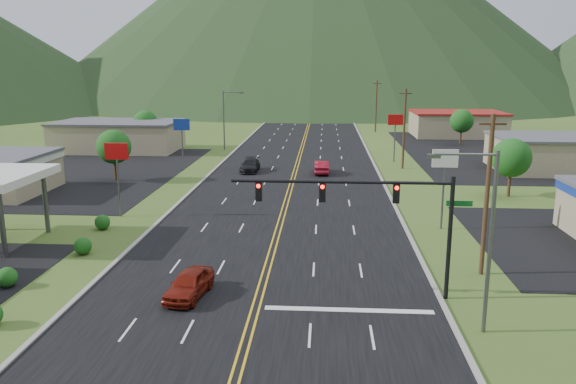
# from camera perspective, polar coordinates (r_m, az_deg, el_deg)

# --- Properties ---
(traffic_signal) EXTENTS (13.10, 0.43, 7.00)m
(traffic_signal) POSITION_cam_1_polar(r_m,az_deg,el_deg) (30.99, 9.02, -1.34)
(traffic_signal) COLOR black
(traffic_signal) RESTS_ON ground
(streetlight_east) EXTENTS (3.28, 0.25, 9.00)m
(streetlight_east) POSITION_cam_1_polar(r_m,az_deg,el_deg) (28.09, 19.34, -3.71)
(streetlight_east) COLOR #59595E
(streetlight_east) RESTS_ON ground
(streetlight_west) EXTENTS (3.28, 0.25, 9.00)m
(streetlight_west) POSITION_cam_1_polar(r_m,az_deg,el_deg) (87.62, -6.34, 7.68)
(streetlight_west) COLOR #59595E
(streetlight_west) RESTS_ON ground
(building_west_far) EXTENTS (18.40, 11.40, 4.50)m
(building_west_far) POSITION_cam_1_polar(r_m,az_deg,el_deg) (90.31, -16.82, 5.50)
(building_west_far) COLOR tan
(building_west_far) RESTS_ON ground
(building_east_mid) EXTENTS (14.40, 11.40, 4.30)m
(building_east_mid) POSITION_cam_1_polar(r_m,az_deg,el_deg) (77.17, 25.38, 3.59)
(building_east_mid) COLOR tan
(building_east_mid) RESTS_ON ground
(building_east_far) EXTENTS (16.40, 12.40, 4.50)m
(building_east_far) POSITION_cam_1_polar(r_m,az_deg,el_deg) (109.24, 16.77, 6.67)
(building_east_far) COLOR tan
(building_east_far) RESTS_ON ground
(pole_sign_west_a) EXTENTS (2.00, 0.18, 6.40)m
(pole_sign_west_a) POSITION_cam_1_polar(r_m,az_deg,el_deg) (49.80, -16.99, 3.24)
(pole_sign_west_a) COLOR #59595E
(pole_sign_west_a) RESTS_ON ground
(pole_sign_west_b) EXTENTS (2.00, 0.18, 6.40)m
(pole_sign_west_b) POSITION_cam_1_polar(r_m,az_deg,el_deg) (70.61, -10.75, 6.22)
(pole_sign_west_b) COLOR #59595E
(pole_sign_west_b) RESTS_ON ground
(pole_sign_east_a) EXTENTS (2.00, 0.18, 6.40)m
(pole_sign_east_a) POSITION_cam_1_polar(r_m,az_deg,el_deg) (45.61, 15.63, 2.50)
(pole_sign_east_a) COLOR #59595E
(pole_sign_east_a) RESTS_ON ground
(pole_sign_east_b) EXTENTS (2.00, 0.18, 6.40)m
(pole_sign_east_b) POSITION_cam_1_polar(r_m,az_deg,el_deg) (76.92, 10.85, 6.74)
(pole_sign_east_b) COLOR #59595E
(pole_sign_east_b) RESTS_ON ground
(tree_west_a) EXTENTS (3.84, 3.84, 5.82)m
(tree_west_a) POSITION_cam_1_polar(r_m,az_deg,el_deg) (65.95, -17.28, 4.41)
(tree_west_a) COLOR #382314
(tree_west_a) RESTS_ON ground
(tree_west_b) EXTENTS (3.84, 3.84, 5.82)m
(tree_west_b) POSITION_cam_1_polar(r_m,az_deg,el_deg) (92.90, -14.28, 6.85)
(tree_west_b) COLOR #382314
(tree_west_b) RESTS_ON ground
(tree_east_a) EXTENTS (3.84, 3.84, 5.82)m
(tree_east_a) POSITION_cam_1_polar(r_m,az_deg,el_deg) (59.57, 21.76, 3.24)
(tree_east_a) COLOR #382314
(tree_east_a) RESTS_ON ground
(tree_east_b) EXTENTS (3.84, 3.84, 5.82)m
(tree_east_b) POSITION_cam_1_polar(r_m,az_deg,el_deg) (97.00, 17.23, 6.90)
(tree_east_b) COLOR #382314
(tree_east_b) RESTS_ON ground
(utility_pole_a) EXTENTS (1.60, 0.28, 10.00)m
(utility_pole_a) POSITION_cam_1_polar(r_m,az_deg,el_deg) (36.19, 19.57, -0.23)
(utility_pole_a) COLOR #382314
(utility_pole_a) RESTS_ON ground
(utility_pole_b) EXTENTS (1.60, 0.28, 10.00)m
(utility_pole_b) POSITION_cam_1_polar(r_m,az_deg,el_deg) (72.05, 11.72, 6.37)
(utility_pole_b) COLOR #382314
(utility_pole_b) RESTS_ON ground
(utility_pole_c) EXTENTS (1.60, 0.28, 10.00)m
(utility_pole_c) POSITION_cam_1_polar(r_m,az_deg,el_deg) (111.66, 8.95, 8.65)
(utility_pole_c) COLOR #382314
(utility_pole_c) RESTS_ON ground
(utility_pole_d) EXTENTS (1.60, 0.28, 10.00)m
(utility_pole_d) POSITION_cam_1_polar(r_m,az_deg,el_deg) (151.47, 7.62, 9.72)
(utility_pole_d) COLOR #382314
(utility_pole_d) RESTS_ON ground
(car_red_near) EXTENTS (2.41, 4.62, 1.50)m
(car_red_near) POSITION_cam_1_polar(r_m,az_deg,el_deg) (32.45, -10.00, -9.23)
(car_red_near) COLOR maroon
(car_red_near) RESTS_ON ground
(car_dark_mid) EXTENTS (2.10, 5.13, 1.49)m
(car_dark_mid) POSITION_cam_1_polar(r_m,az_deg,el_deg) (69.21, -3.86, 2.68)
(car_dark_mid) COLOR black
(car_dark_mid) RESTS_ON ground
(car_red_far) EXTENTS (1.74, 4.79, 1.57)m
(car_red_far) POSITION_cam_1_polar(r_m,az_deg,el_deg) (67.84, 3.44, 2.52)
(car_red_far) COLOR maroon
(car_red_far) RESTS_ON ground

